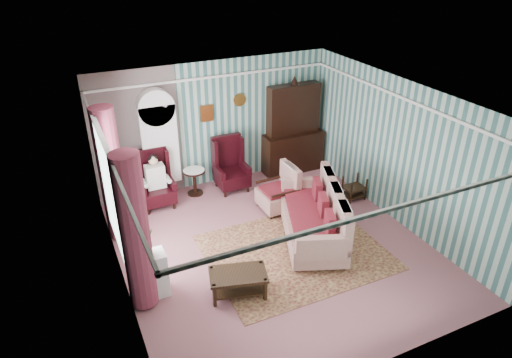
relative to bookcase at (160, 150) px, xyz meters
name	(u,v)px	position (x,y,z in m)	size (l,w,h in m)	color
floor	(274,247)	(1.35, -2.84, -1.12)	(6.00, 6.00, 0.00)	#94565B
room_shell	(238,154)	(0.73, -2.66, 0.89)	(5.53, 6.02, 2.91)	#36635F
bookcase	(160,150)	(0.00, 0.00, 0.00)	(0.80, 0.28, 2.24)	silver
dresser_hutch	(294,126)	(3.25, -0.12, 0.06)	(1.50, 0.56, 2.36)	black
wingback_left	(156,180)	(-0.25, -0.39, -0.50)	(0.76, 0.80, 1.25)	black
wingback_right	(231,165)	(1.50, -0.39, -0.50)	(0.76, 0.80, 1.25)	black
seated_woman	(156,182)	(-0.25, -0.39, -0.53)	(0.44, 0.40, 1.18)	silver
round_side_table	(195,182)	(0.65, -0.24, -0.82)	(0.50, 0.50, 0.60)	black
nest_table	(354,188)	(3.82, -1.94, -0.85)	(0.45, 0.38, 0.54)	black
plant_stand	(150,275)	(-1.05, -3.14, -0.72)	(0.55, 0.35, 0.80)	white
rug	(295,252)	(1.65, -3.14, -1.11)	(3.20, 2.60, 0.01)	#521F1B
sofa	(312,216)	(2.15, -2.86, -0.61)	(2.27, 0.99, 1.03)	#BBAA90
floral_armchair	(278,188)	(2.05, -1.63, -0.60)	(0.82, 0.77, 1.04)	#B6AB8D
coffee_table	(238,284)	(0.25, -3.73, -0.91)	(0.93, 0.55, 0.43)	black
potted_plant_a	(143,252)	(-1.12, -3.28, -0.13)	(0.35, 0.30, 0.38)	#174C1A
potted_plant_b	(147,241)	(-1.01, -3.08, -0.10)	(0.24, 0.19, 0.43)	#1F581B
potted_plant_c	(144,244)	(-1.07, -3.11, -0.12)	(0.22, 0.22, 0.40)	#2B581B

